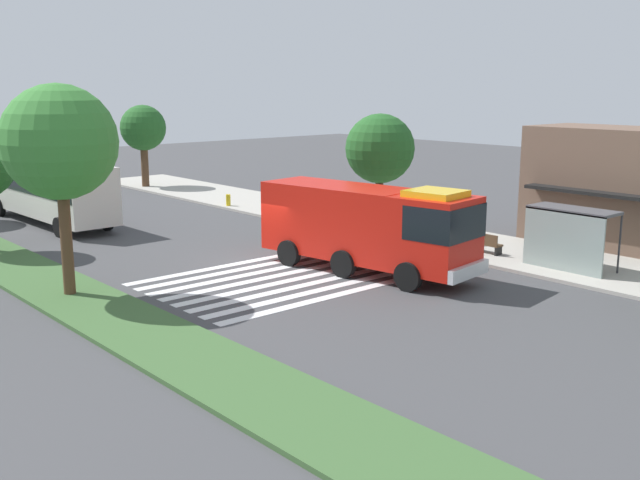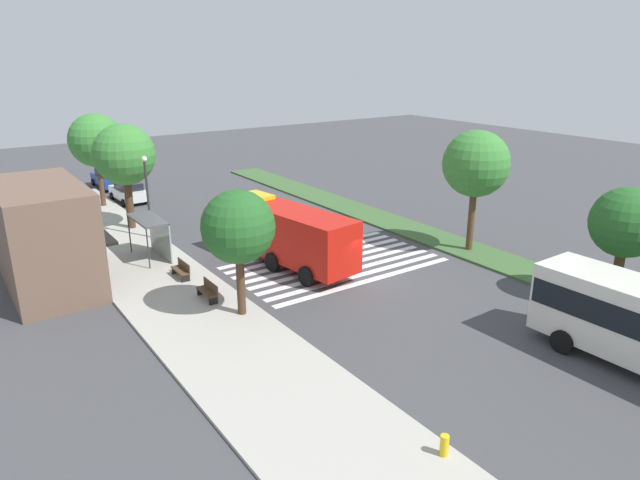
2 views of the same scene
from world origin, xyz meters
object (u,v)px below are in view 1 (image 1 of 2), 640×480
object	(u,v)px
bench_near_shelter	(484,243)
fire_truck	(372,224)
sidewalk_tree_far_west	(143,129)
transit_bus	(49,186)
median_tree_center	(59,143)
sidewalk_tree_west	(380,149)
bench_west_of_shelter	(424,231)
bus_stop_shelter	(568,227)
fire_hydrant	(228,200)

from	to	relation	value
bench_near_shelter	fire_truck	bearing A→B (deg)	-100.40
fire_truck	sidewalk_tree_far_west	xyz separation A→B (m)	(-28.65, 5.31, 2.32)
fire_truck	transit_bus	bearing A→B (deg)	-172.51
fire_truck	sidewalk_tree_far_west	size ratio (longest dim) A/B	1.66
transit_bus	median_tree_center	size ratio (longest dim) A/B	1.58
fire_truck	median_tree_center	xyz separation A→B (m)	(-4.68, -10.57, 3.49)
bench_near_shelter	median_tree_center	world-z (taller)	median_tree_center
sidewalk_tree_west	bench_near_shelter	bearing A→B (deg)	6.01
fire_truck	bench_near_shelter	distance (m)	6.20
bench_west_of_shelter	median_tree_center	bearing A→B (deg)	-97.86
bus_stop_shelter	median_tree_center	distance (m)	19.54
transit_bus	bus_stop_shelter	size ratio (longest dim) A/B	3.33
bench_near_shelter	median_tree_center	bearing A→B (deg)	-109.29
bus_stop_shelter	fire_hydrant	size ratio (longest dim) A/B	5.00
bench_west_of_shelter	sidewalk_tree_west	size ratio (longest dim) A/B	0.27
bus_stop_shelter	sidewalk_tree_far_west	size ratio (longest dim) A/B	0.59
bench_west_of_shelter	sidewalk_tree_far_west	bearing A→B (deg)	-178.64
fire_truck	fire_hydrant	bearing A→B (deg)	156.41
median_tree_center	fire_truck	bearing A→B (deg)	66.09
bus_stop_shelter	sidewalk_tree_far_west	xyz separation A→B (m)	(-33.74, -0.65, 2.44)
sidewalk_tree_far_west	fire_hydrant	xyz separation A→B (m)	(11.41, -0.50, -3.84)
sidewalk_tree_west	fire_truck	bearing A→B (deg)	-47.83
median_tree_center	fire_hydrant	size ratio (longest dim) A/B	10.55
bus_stop_shelter	sidewalk_tree_west	world-z (taller)	sidewalk_tree_west
bench_west_of_shelter	fire_hydrant	bearing A→B (deg)	-175.67
bench_west_of_shelter	fire_hydrant	distance (m)	14.87
fire_truck	median_tree_center	bearing A→B (deg)	-121.89
bench_near_shelter	sidewalk_tree_far_west	size ratio (longest dim) A/B	0.27
transit_bus	bench_west_of_shelter	size ratio (longest dim) A/B	7.28
bench_near_shelter	fire_hydrant	bearing A→B (deg)	-176.50
fire_truck	fire_hydrant	size ratio (longest dim) A/B	13.94
transit_bus	median_tree_center	world-z (taller)	median_tree_center
bench_west_of_shelter	sidewalk_tree_west	xyz separation A→B (m)	(-2.41, -0.62, 3.79)
transit_bus	sidewalk_tree_far_west	world-z (taller)	sidewalk_tree_far_west
bench_near_shelter	sidewalk_tree_far_west	bearing A→B (deg)	-178.80
bus_stop_shelter	sidewalk_tree_far_west	bearing A→B (deg)	-178.90
fire_truck	bench_near_shelter	bearing A→B (deg)	71.61
bus_stop_shelter	median_tree_center	size ratio (longest dim) A/B	0.47
transit_bus	sidewalk_tree_far_west	distance (m)	14.29
transit_bus	bench_west_of_shelter	world-z (taller)	transit_bus
fire_truck	transit_bus	size ratio (longest dim) A/B	0.84
median_tree_center	fire_hydrant	xyz separation A→B (m)	(-12.55, 15.38, -5.00)
fire_truck	median_tree_center	distance (m)	12.07
bus_stop_shelter	fire_truck	bearing A→B (deg)	-130.49
bench_west_of_shelter	sidewalk_tree_west	bearing A→B (deg)	-165.51
sidewalk_tree_west	transit_bus	bearing A→B (deg)	-143.85
bench_near_shelter	bus_stop_shelter	bearing A→B (deg)	0.36
transit_bus	sidewalk_tree_west	world-z (taller)	sidewalk_tree_west
transit_bus	sidewalk_tree_west	size ratio (longest dim) A/B	1.96
bench_west_of_shelter	fire_truck	bearing A→B (deg)	-67.92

